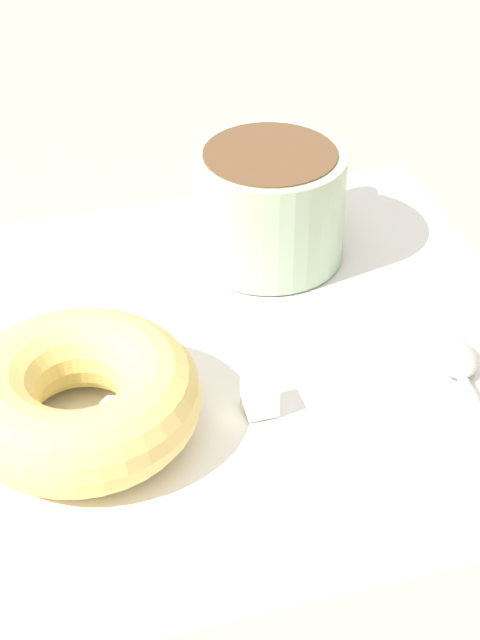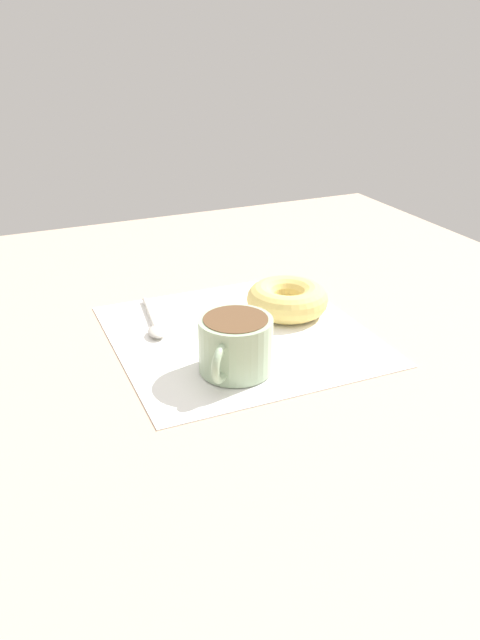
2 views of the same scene
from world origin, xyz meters
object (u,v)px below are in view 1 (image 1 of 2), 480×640
at_px(donut, 79,398).
at_px(spoon, 464,380).
at_px(coffee_cup, 270,201).
at_px(sugar_cube, 260,398).

relative_size(donut, spoon, 0.87).
xyz_separation_m(coffee_cup, sugar_cube, (-0.05, -0.13, -0.03)).
xyz_separation_m(donut, sugar_cube, (0.09, -0.01, -0.01)).
relative_size(spoon, sugar_cube, 8.71).
distance_m(coffee_cup, spoon, 0.16).
relative_size(donut, sugar_cube, 7.55).
bearing_deg(sugar_cube, spoon, -6.80).
bearing_deg(sugar_cube, donut, 172.45).
relative_size(coffee_cup, donut, 0.85).
height_order(spoon, sugar_cube, sugar_cube).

